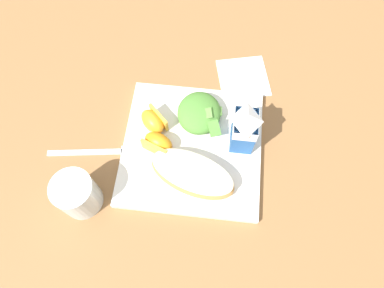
{
  "coord_description": "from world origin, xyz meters",
  "views": [
    {
      "loc": [
        0.28,
        0.03,
        0.66
      ],
      "look_at": [
        0.0,
        0.0,
        0.03
      ],
      "focal_mm": 32.31,
      "sensor_mm": 36.0,
      "label": 1
    }
  ],
  "objects": [
    {
      "name": "cheesy_pizza_bread",
      "position": [
        0.07,
        0.01,
        0.03
      ],
      "size": [
        0.13,
        0.19,
        0.04
      ],
      "color": "#B77F42",
      "rests_on": "white_plate"
    },
    {
      "name": "drinking_clear_cup",
      "position": [
        0.13,
        -0.2,
        0.04
      ],
      "size": [
        0.08,
        0.08,
        0.09
      ],
      "primitive_type": "cylinder",
      "color": "silver",
      "rests_on": "ground"
    },
    {
      "name": "green_salad_pile",
      "position": [
        -0.07,
        0.01,
        0.04
      ],
      "size": [
        0.11,
        0.09,
        0.04
      ],
      "color": "#4C8433",
      "rests_on": "white_plate"
    },
    {
      "name": "white_plate",
      "position": [
        0.0,
        0.0,
        0.01
      ],
      "size": [
        0.28,
        0.28,
        0.02
      ],
      "primitive_type": "cube",
      "color": "white",
      "rests_on": "ground"
    },
    {
      "name": "milk_carton",
      "position": [
        -0.02,
        0.1,
        0.08
      ],
      "size": [
        0.06,
        0.04,
        0.11
      ],
      "color": "#23569E",
      "rests_on": "white_plate"
    },
    {
      "name": "paper_napkin",
      "position": [
        -0.19,
        0.1,
        0.0
      ],
      "size": [
        0.13,
        0.13,
        0.0
      ],
      "primitive_type": "cube",
      "rotation": [
        0.0,
        0.0,
        0.24
      ],
      "color": "white",
      "rests_on": "ground"
    },
    {
      "name": "orange_wedge_middle",
      "position": [
        0.01,
        -0.07,
        0.04
      ],
      "size": [
        0.06,
        0.07,
        0.04
      ],
      "color": "orange",
      "rests_on": "white_plate"
    },
    {
      "name": "metal_fork",
      "position": [
        0.03,
        -0.19,
        0.0
      ],
      "size": [
        0.04,
        0.19,
        0.01
      ],
      "color": "silver",
      "rests_on": "ground"
    },
    {
      "name": "ground",
      "position": [
        0.0,
        0.0,
        0.0
      ],
      "size": [
        3.0,
        3.0,
        0.0
      ],
      "primitive_type": "plane",
      "color": "olive"
    },
    {
      "name": "orange_wedge_front",
      "position": [
        -0.04,
        -0.08,
        0.04
      ],
      "size": [
        0.07,
        0.07,
        0.04
      ],
      "color": "orange",
      "rests_on": "white_plate"
    }
  ]
}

